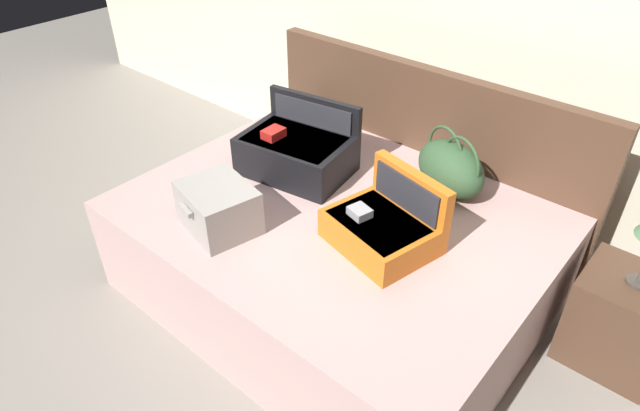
{
  "coord_description": "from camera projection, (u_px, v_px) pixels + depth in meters",
  "views": [
    {
      "loc": [
        1.4,
        -1.37,
        2.23
      ],
      "look_at": [
        0.0,
        0.28,
        0.68
      ],
      "focal_mm": 30.76,
      "sensor_mm": 36.0,
      "label": 1
    }
  ],
  "objects": [
    {
      "name": "nightstand",
      "position": [
        620.0,
        321.0,
        2.63
      ],
      "size": [
        0.44,
        0.4,
        0.5
      ],
      "primitive_type": "cube",
      "color": "#4C3323",
      "rests_on": "ground"
    },
    {
      "name": "pillow_near_headboard",
      "position": [
        312.0,
        113.0,
        3.48
      ],
      "size": [
        0.5,
        0.31,
        0.21
      ],
      "primitive_type": "ellipsoid",
      "rotation": [
        0.0,
        0.0,
        -0.11
      ],
      "color": "#4C724C",
      "rests_on": "bed"
    },
    {
      "name": "hard_case_small",
      "position": [
        218.0,
        208.0,
        2.63
      ],
      "size": [
        0.41,
        0.37,
        0.23
      ],
      "rotation": [
        0.0,
        0.0,
        -0.23
      ],
      "color": "gray",
      "rests_on": "bed"
    },
    {
      "name": "hard_case_large",
      "position": [
        297.0,
        151.0,
        3.04
      ],
      "size": [
        0.64,
        0.51,
        0.38
      ],
      "rotation": [
        0.0,
        0.0,
        0.16
      ],
      "color": "black",
      "rests_on": "bed"
    },
    {
      "name": "hard_case_medium",
      "position": [
        384.0,
        226.0,
        2.53
      ],
      "size": [
        0.54,
        0.49,
        0.34
      ],
      "rotation": [
        0.0,
        0.0,
        -0.23
      ],
      "color": "#D16619",
      "rests_on": "bed"
    },
    {
      "name": "duffel_bag",
      "position": [
        451.0,
        168.0,
        2.86
      ],
      "size": [
        0.5,
        0.41,
        0.35
      ],
      "rotation": [
        0.0,
        0.0,
        -0.37
      ],
      "color": "#2D4C2D",
      "rests_on": "bed"
    },
    {
      "name": "ground_plane",
      "position": [
        286.0,
        333.0,
        2.89
      ],
      "size": [
        12.0,
        12.0,
        0.0
      ],
      "primitive_type": "plane",
      "color": "gray"
    },
    {
      "name": "back_wall",
      "position": [
        474.0,
        12.0,
        3.15
      ],
      "size": [
        8.0,
        0.1,
        2.6
      ],
      "primitive_type": "cube",
      "color": "beige",
      "rests_on": "ground"
    },
    {
      "name": "headboard",
      "position": [
        422.0,
        154.0,
        3.34
      ],
      "size": [
        2.14,
        0.08,
        1.08
      ],
      "primitive_type": "cube",
      "color": "#4C3323",
      "rests_on": "ground"
    },
    {
      "name": "bed",
      "position": [
        334.0,
        254.0,
        2.97
      ],
      "size": [
        2.09,
        1.59,
        0.58
      ],
      "primitive_type": "cube",
      "color": "#BC9993",
      "rests_on": "ground"
    }
  ]
}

